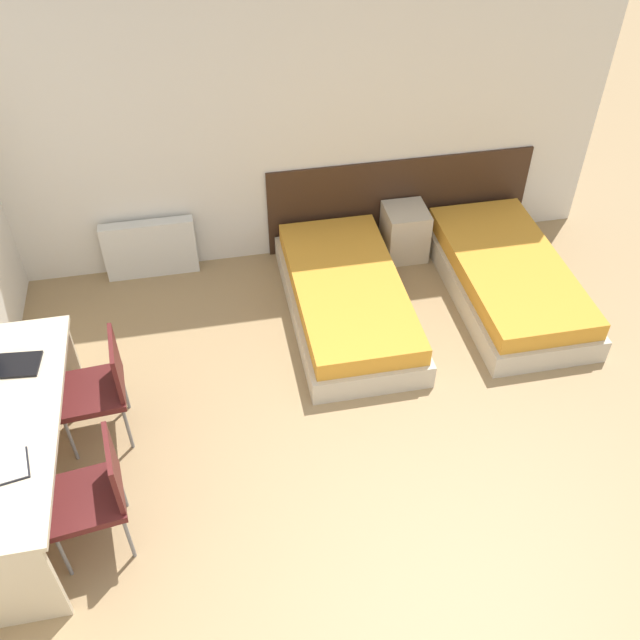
# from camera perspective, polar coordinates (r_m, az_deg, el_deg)

# --- Properties ---
(ground_plane) EXTENTS (20.00, 20.00, 0.00)m
(ground_plane) POSITION_cam_1_polar(r_m,az_deg,el_deg) (4.58, 5.16, -22.01)
(ground_plane) COLOR #9E7F56
(wall_back) EXTENTS (5.80, 0.05, 2.70)m
(wall_back) POSITION_cam_1_polar(r_m,az_deg,el_deg) (6.21, -3.04, 15.71)
(wall_back) COLOR silver
(wall_back) RESTS_ON ground_plane
(headboard_panel) EXTENTS (2.50, 0.03, 0.88)m
(headboard_panel) POSITION_cam_1_polar(r_m,az_deg,el_deg) (6.84, 6.37, 9.43)
(headboard_panel) COLOR #382316
(headboard_panel) RESTS_ON ground_plane
(bed_near_window) EXTENTS (0.96, 1.92, 0.37)m
(bed_near_window) POSITION_cam_1_polar(r_m,az_deg,el_deg) (6.06, 2.19, 1.71)
(bed_near_window) COLOR beige
(bed_near_window) RESTS_ON ground_plane
(bed_near_door) EXTENTS (0.96, 1.92, 0.37)m
(bed_near_door) POSITION_cam_1_polar(r_m,az_deg,el_deg) (6.48, 14.76, 3.25)
(bed_near_door) COLOR beige
(bed_near_door) RESTS_ON ground_plane
(nightstand) EXTENTS (0.39, 0.40, 0.49)m
(nightstand) POSITION_cam_1_polar(r_m,az_deg,el_deg) (6.76, 6.79, 7.00)
(nightstand) COLOR beige
(nightstand) RESTS_ON ground_plane
(radiator) EXTENTS (0.82, 0.12, 0.55)m
(radiator) POSITION_cam_1_polar(r_m,az_deg,el_deg) (6.63, -13.43, 5.58)
(radiator) COLOR silver
(radiator) RESTS_ON ground_plane
(desk) EXTENTS (0.62, 1.86, 0.74)m
(desk) POSITION_cam_1_polar(r_m,az_deg,el_deg) (4.90, -23.21, -8.71)
(desk) COLOR beige
(desk) RESTS_ON ground_plane
(chair_near_laptop) EXTENTS (0.48, 0.48, 0.86)m
(chair_near_laptop) POSITION_cam_1_polar(r_m,az_deg,el_deg) (5.15, -17.23, -4.97)
(chair_near_laptop) COLOR #511919
(chair_near_laptop) RESTS_ON ground_plane
(chair_near_notebook) EXTENTS (0.50, 0.50, 0.86)m
(chair_near_notebook) POSITION_cam_1_polar(r_m,az_deg,el_deg) (4.59, -17.59, -12.94)
(chair_near_notebook) COLOR #511919
(chair_near_notebook) RESTS_ON ground_plane
(laptop) EXTENTS (0.34, 0.26, 0.33)m
(laptop) POSITION_cam_1_polar(r_m,az_deg,el_deg) (5.08, -23.90, -2.88)
(laptop) COLOR black
(laptop) RESTS_ON desk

